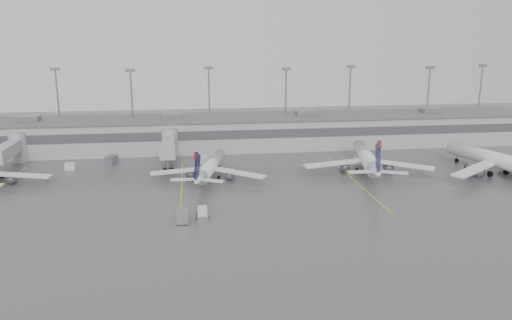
{
  "coord_description": "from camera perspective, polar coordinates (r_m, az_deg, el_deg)",
  "views": [
    {
      "loc": [
        -15.47,
        -70.27,
        29.0
      ],
      "look_at": [
        -2.82,
        24.0,
        5.0
      ],
      "focal_mm": 35.0,
      "sensor_mm": 36.0,
      "label": 1
    }
  ],
  "objects": [
    {
      "name": "cone_a",
      "position": [
        109.62,
        -22.69,
        -2.1
      ],
      "size": [
        0.47,
        0.47,
        0.75
      ],
      "primitive_type": "cone",
      "color": "#FD6205",
      "rests_on": "ground"
    },
    {
      "name": "cone_c",
      "position": [
        111.98,
        6.88,
        -0.74
      ],
      "size": [
        0.5,
        0.5,
        0.79
      ],
      "primitive_type": "cone",
      "color": "#FD6205",
      "rests_on": "ground"
    },
    {
      "name": "gse_uld_b",
      "position": [
        115.66,
        -6.08,
        0.03
      ],
      "size": [
        3.08,
        2.65,
        1.84
      ],
      "primitive_type": "cube",
      "rotation": [
        0.0,
        0.0,
        0.42
      ],
      "color": "silver",
      "rests_on": "ground"
    },
    {
      "name": "stand_markings",
      "position": [
        99.83,
        1.6,
        -2.73
      ],
      "size": [
        105.25,
        40.0,
        0.01
      ],
      "color": "yellow",
      "rests_on": "ground"
    },
    {
      "name": "baggage_cart",
      "position": [
        80.46,
        -8.42,
        -6.3
      ],
      "size": [
        1.89,
        3.23,
        2.06
      ],
      "rotation": [
        0.0,
        0.0,
        0.01
      ],
      "color": "slate",
      "rests_on": "ground"
    },
    {
      "name": "jet_bridge_right",
      "position": [
        118.78,
        -9.9,
        1.73
      ],
      "size": [
        4.0,
        17.2,
        7.0
      ],
      "color": "#9C9FA1",
      "rests_on": "ground"
    },
    {
      "name": "gse_uld_a",
      "position": [
        117.29,
        -20.46,
        -0.69
      ],
      "size": [
        2.18,
        1.5,
        1.51
      ],
      "primitive_type": "cube",
      "rotation": [
        0.0,
        0.0,
        -0.04
      ],
      "color": "silver",
      "rests_on": "ground"
    },
    {
      "name": "terminal",
      "position": [
        131.54,
        -0.76,
        3.28
      ],
      "size": [
        152.0,
        17.0,
        9.45
      ],
      "color": "#ACACA6",
      "rests_on": "ground"
    },
    {
      "name": "light_masts",
      "position": [
        135.97,
        -1.06,
        6.99
      ],
      "size": [
        142.4,
        8.0,
        20.6
      ],
      "color": "gray",
      "rests_on": "ground"
    },
    {
      "name": "ground",
      "position": [
        77.57,
        4.47,
        -7.84
      ],
      "size": [
        260.0,
        260.0,
        0.0
      ],
      "primitive_type": "plane",
      "color": "#4E4E50",
      "rests_on": "ground"
    },
    {
      "name": "jet_mid_left",
      "position": [
        102.47,
        -5.29,
        -0.77
      ],
      "size": [
        23.19,
        26.32,
        8.68
      ],
      "rotation": [
        0.0,
        0.0,
        -0.25
      ],
      "color": "white",
      "rests_on": "ground"
    },
    {
      "name": "jet_mid_right",
      "position": [
        109.8,
        12.58,
        0.18
      ],
      "size": [
        27.12,
        30.7,
        10.03
      ],
      "rotation": [
        0.0,
        0.0,
        -0.2
      ],
      "color": "white",
      "rests_on": "ground"
    },
    {
      "name": "cone_d",
      "position": [
        125.09,
        22.01,
        -0.14
      ],
      "size": [
        0.42,
        0.42,
        0.67
      ],
      "primitive_type": "cone",
      "color": "#FD6205",
      "rests_on": "ground"
    },
    {
      "name": "cone_b",
      "position": [
        112.96,
        -11.22,
        -0.8
      ],
      "size": [
        0.46,
        0.46,
        0.72
      ],
      "primitive_type": "cone",
      "color": "#FD6205",
      "rests_on": "ground"
    },
    {
      "name": "baggage_tug",
      "position": [
        81.71,
        -6.15,
        -6.18
      ],
      "size": [
        1.88,
        2.86,
        1.83
      ],
      "rotation": [
        0.0,
        0.0,
        0.01
      ],
      "color": "silver",
      "rests_on": "ground"
    },
    {
      "name": "jet_bridge_left",
      "position": [
        125.25,
        -26.11,
        1.12
      ],
      "size": [
        4.0,
        17.2,
        7.0
      ],
      "color": "#9C9FA1",
      "rests_on": "ground"
    },
    {
      "name": "gse_uld_c",
      "position": [
        116.37,
        11.71,
        -0.13
      ],
      "size": [
        2.83,
        2.35,
        1.72
      ],
      "primitive_type": "cube",
      "rotation": [
        0.0,
        0.0,
        -0.35
      ],
      "color": "silver",
      "rests_on": "ground"
    },
    {
      "name": "gse_loader",
      "position": [
        119.6,
        -16.18,
        0.02
      ],
      "size": [
        2.81,
        3.49,
        1.89
      ],
      "primitive_type": "cube",
      "rotation": [
        0.0,
        0.0,
        -0.35
      ],
      "color": "slate",
      "rests_on": "ground"
    },
    {
      "name": "jet_far_right",
      "position": [
        116.92,
        25.89,
        0.03
      ],
      "size": [
        28.57,
        32.43,
        10.69
      ],
      "rotation": [
        0.0,
        0.0,
        0.25
      ],
      "color": "white",
      "rests_on": "ground"
    }
  ]
}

